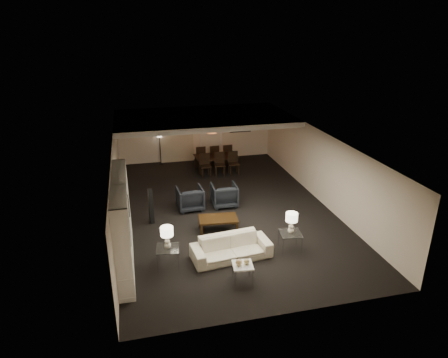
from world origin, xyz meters
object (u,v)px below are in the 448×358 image
at_px(dining_table, 216,163).
at_px(chair_fm, 213,155).
at_px(chair_nr, 234,163).
at_px(chair_fl, 200,156).
at_px(armchair_right, 224,195).
at_px(side_table_left, 168,257).
at_px(chair_nm, 220,164).
at_px(television, 124,214).
at_px(chair_nl, 206,166).
at_px(chair_fr, 226,154).
at_px(sofa, 231,248).
at_px(vase_amber, 121,217).
at_px(pendant_light, 211,129).
at_px(armchair_left, 190,198).
at_px(floor_lamp, 160,149).
at_px(marble_table, 242,273).
at_px(vase_blue, 123,241).
at_px(coffee_table, 218,224).
at_px(table_lamp_right, 291,223).
at_px(floor_speaker, 151,206).
at_px(side_table_right, 290,241).
at_px(table_lamp_left, 167,238).

xyz_separation_m(dining_table, chair_fm, (0.00, 0.65, 0.16)).
distance_m(chair_nr, chair_fl, 1.77).
relative_size(armchair_right, side_table_left, 1.49).
bearing_deg(side_table_left, chair_nm, 65.63).
relative_size(television, chair_nl, 1.20).
bearing_deg(chair_fr, sofa, 72.41).
bearing_deg(chair_nl, vase_amber, -118.43).
relative_size(pendant_light, chair_fm, 0.55).
height_order(side_table_left, chair_nr, chair_nr).
distance_m(armchair_left, chair_fr, 4.83).
bearing_deg(floor_lamp, sofa, -82.03).
distance_m(television, vase_amber, 1.44).
xyz_separation_m(armchair_left, chair_fm, (1.72, 4.24, 0.08)).
height_order(marble_table, dining_table, dining_table).
relative_size(vase_blue, chair_nm, 0.16).
distance_m(armchair_right, chair_fm, 4.27).
distance_m(side_table_left, television, 1.77).
distance_m(coffee_table, table_lamp_right, 2.42).
bearing_deg(floor_speaker, chair_nr, 31.29).
height_order(coffee_table, dining_table, dining_table).
relative_size(marble_table, chair_nr, 0.51).
xyz_separation_m(coffee_table, armchair_left, (-0.60, 1.70, 0.19)).
relative_size(marble_table, chair_nl, 0.51).
bearing_deg(chair_nm, chair_fm, 97.97).
height_order(vase_amber, chair_fm, vase_amber).
xyz_separation_m(television, chair_fm, (3.87, 6.37, -0.60)).
bearing_deg(chair_nr, floor_speaker, -133.25).
distance_m(side_table_left, table_lamp_right, 3.45).
distance_m(side_table_right, chair_fm, 7.56).
xyz_separation_m(table_lamp_right, chair_fr, (0.02, 7.54, -0.37)).
relative_size(side_table_right, dining_table, 0.32).
xyz_separation_m(chair_fm, floor_lamp, (-2.28, 0.70, 0.26)).
height_order(chair_nr, chair_fr, same).
distance_m(armchair_left, chair_fl, 4.38).
distance_m(sofa, floor_speaker, 3.22).
bearing_deg(chair_nr, pendant_light, 163.21).
bearing_deg(chair_fm, marble_table, 76.47).
xyz_separation_m(vase_amber, floor_speaker, (0.83, 2.71, -1.05)).
height_order(sofa, armchair_right, armchair_right).
bearing_deg(pendant_light, table_lamp_left, -111.17).
relative_size(table_lamp_right, chair_nl, 0.64).
relative_size(armchair_left, chair_nr, 0.92).
height_order(side_table_right, chair_fr, chair_fr).
xyz_separation_m(side_table_right, television, (-4.45, 1.17, 0.80)).
distance_m(marble_table, chair_fl, 8.66).
relative_size(television, chair_nm, 1.20).
distance_m(armchair_right, floor_speaker, 2.67).
relative_size(armchair_left, chair_fr, 0.92).
bearing_deg(chair_nm, chair_fl, 122.75).
xyz_separation_m(coffee_table, armchair_right, (0.60, 1.70, 0.19)).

